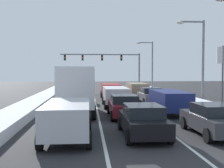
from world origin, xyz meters
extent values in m
plane|color=#28282B|center=(0.00, 17.84, 0.00)|extent=(120.00, 120.00, 0.00)
cube|color=silver|center=(1.70, 22.30, 0.00)|extent=(0.14, 49.07, 0.01)
cube|color=silver|center=(-1.70, 22.30, 0.00)|extent=(0.14, 49.07, 0.01)
cube|color=white|center=(7.00, 22.30, 0.30)|extent=(1.37, 49.07, 0.61)
cube|color=white|center=(-7.00, 22.30, 0.30)|extent=(2.12, 49.07, 0.59)
cube|color=#38383D|center=(3.63, 7.68, 0.63)|extent=(1.82, 4.50, 0.70)
cube|color=black|center=(3.63, 7.53, 1.23)|extent=(1.64, 2.20, 0.55)
cube|color=red|center=(2.94, 5.48, 0.75)|extent=(0.24, 0.08, 0.14)
cylinder|color=black|center=(2.74, 9.23, 0.33)|extent=(0.22, 0.66, 0.66)
cylinder|color=black|center=(4.52, 9.23, 0.33)|extent=(0.22, 0.66, 0.66)
cylinder|color=black|center=(2.74, 6.13, 0.33)|extent=(0.22, 0.66, 0.66)
cube|color=navy|center=(3.38, 14.27, 1.04)|extent=(1.95, 4.90, 1.25)
cube|color=black|center=(3.38, 11.86, 1.32)|extent=(1.56, 0.06, 0.55)
cube|color=red|center=(2.60, 11.87, 0.94)|extent=(0.20, 0.08, 0.28)
cube|color=red|center=(4.16, 11.87, 0.94)|extent=(0.20, 0.08, 0.28)
cylinder|color=black|center=(2.43, 15.97, 0.37)|extent=(0.25, 0.74, 0.74)
cylinder|color=black|center=(4.34, 15.97, 0.37)|extent=(0.25, 0.74, 0.74)
cylinder|color=black|center=(2.43, 12.57, 0.37)|extent=(0.25, 0.74, 0.74)
cylinder|color=black|center=(4.34, 12.57, 0.37)|extent=(0.25, 0.74, 0.74)
cube|color=slate|center=(3.52, 21.23, 0.63)|extent=(1.82, 4.50, 0.70)
cube|color=black|center=(3.52, 21.08, 1.23)|extent=(1.64, 2.20, 0.55)
cube|color=red|center=(2.82, 19.03, 0.75)|extent=(0.24, 0.08, 0.14)
cube|color=red|center=(4.21, 19.03, 0.75)|extent=(0.24, 0.08, 0.14)
cylinder|color=black|center=(2.63, 22.78, 0.33)|extent=(0.22, 0.66, 0.66)
cylinder|color=black|center=(4.41, 22.78, 0.33)|extent=(0.22, 0.66, 0.66)
cylinder|color=black|center=(2.63, 19.68, 0.33)|extent=(0.22, 0.66, 0.66)
cylinder|color=black|center=(4.41, 19.68, 0.33)|extent=(0.22, 0.66, 0.66)
cube|color=#937F60|center=(3.23, 27.19, 1.04)|extent=(1.95, 4.90, 1.25)
cube|color=black|center=(3.23, 24.78, 1.32)|extent=(1.56, 0.06, 0.55)
cube|color=red|center=(2.45, 24.79, 0.94)|extent=(0.20, 0.08, 0.28)
cube|color=red|center=(4.01, 24.79, 0.94)|extent=(0.20, 0.08, 0.28)
cylinder|color=black|center=(2.28, 28.89, 0.37)|extent=(0.25, 0.74, 0.74)
cylinder|color=black|center=(4.19, 28.89, 0.37)|extent=(0.25, 0.74, 0.74)
cylinder|color=black|center=(2.28, 25.49, 0.37)|extent=(0.25, 0.74, 0.74)
cylinder|color=black|center=(4.19, 25.49, 0.37)|extent=(0.25, 0.74, 0.74)
cube|color=black|center=(0.20, 7.68, 0.63)|extent=(1.82, 4.50, 0.70)
cube|color=black|center=(0.20, 7.53, 1.23)|extent=(1.64, 2.20, 0.55)
cube|color=red|center=(-0.49, 5.48, 0.75)|extent=(0.24, 0.08, 0.14)
cube|color=red|center=(0.89, 5.48, 0.75)|extent=(0.24, 0.08, 0.14)
cylinder|color=black|center=(-0.69, 9.23, 0.33)|extent=(0.22, 0.66, 0.66)
cylinder|color=black|center=(1.09, 9.23, 0.33)|extent=(0.22, 0.66, 0.66)
cylinder|color=black|center=(-0.69, 6.13, 0.33)|extent=(0.22, 0.66, 0.66)
cylinder|color=black|center=(1.09, 6.13, 0.33)|extent=(0.22, 0.66, 0.66)
cube|color=maroon|center=(-0.02, 13.27, 0.63)|extent=(1.82, 4.50, 0.70)
cube|color=black|center=(-0.02, 13.12, 1.23)|extent=(1.64, 2.20, 0.55)
cube|color=red|center=(-0.71, 11.07, 0.75)|extent=(0.24, 0.08, 0.14)
cube|color=red|center=(0.67, 11.07, 0.75)|extent=(0.24, 0.08, 0.14)
cylinder|color=black|center=(-0.91, 14.82, 0.33)|extent=(0.22, 0.66, 0.66)
cylinder|color=black|center=(0.87, 14.82, 0.33)|extent=(0.22, 0.66, 0.66)
cylinder|color=black|center=(-0.91, 11.72, 0.33)|extent=(0.22, 0.66, 0.66)
cylinder|color=black|center=(0.87, 11.72, 0.33)|extent=(0.22, 0.66, 0.66)
cube|color=silver|center=(-0.04, 18.99, 1.04)|extent=(1.95, 4.90, 1.25)
cube|color=black|center=(-0.04, 16.58, 1.32)|extent=(1.56, 0.06, 0.55)
cube|color=red|center=(-0.82, 16.59, 0.94)|extent=(0.20, 0.08, 0.28)
cube|color=red|center=(0.74, 16.59, 0.94)|extent=(0.20, 0.08, 0.28)
cylinder|color=black|center=(-0.99, 20.69, 0.37)|extent=(0.25, 0.74, 0.74)
cylinder|color=black|center=(0.92, 20.69, 0.37)|extent=(0.25, 0.74, 0.74)
cylinder|color=black|center=(-0.99, 17.29, 0.37)|extent=(0.25, 0.74, 0.74)
cylinder|color=black|center=(0.92, 17.29, 0.37)|extent=(0.25, 0.74, 0.74)
cube|color=maroon|center=(0.08, 25.65, 1.04)|extent=(1.95, 4.90, 1.25)
cube|color=black|center=(0.08, 23.24, 1.32)|extent=(1.56, 0.06, 0.55)
cube|color=red|center=(-0.70, 23.25, 0.94)|extent=(0.20, 0.08, 0.28)
cube|color=red|center=(0.86, 23.25, 0.94)|extent=(0.20, 0.08, 0.28)
cylinder|color=black|center=(-0.87, 27.35, 0.37)|extent=(0.25, 0.74, 0.74)
cylinder|color=black|center=(1.04, 27.35, 0.37)|extent=(0.25, 0.74, 0.74)
cylinder|color=black|center=(-0.87, 23.95, 0.37)|extent=(0.25, 0.74, 0.74)
cylinder|color=black|center=(1.04, 23.95, 0.37)|extent=(0.25, 0.74, 0.74)
cube|color=#B7BABF|center=(-3.31, 7.29, 1.04)|extent=(1.95, 4.90, 1.25)
cube|color=black|center=(-3.31, 4.88, 1.32)|extent=(1.56, 0.06, 0.55)
cube|color=red|center=(-4.09, 4.89, 0.94)|extent=(0.20, 0.08, 0.28)
cube|color=red|center=(-2.53, 4.89, 0.94)|extent=(0.20, 0.08, 0.28)
cylinder|color=black|center=(-4.26, 8.99, 0.37)|extent=(0.25, 0.74, 0.74)
cylinder|color=black|center=(-2.35, 8.99, 0.37)|extent=(0.25, 0.74, 0.74)
cylinder|color=black|center=(-4.26, 5.59, 0.37)|extent=(0.25, 0.74, 0.74)
cylinder|color=black|center=(-2.35, 5.59, 0.37)|extent=(0.25, 0.74, 0.74)
cube|color=#1E5633|center=(-3.17, 17.43, 1.56)|extent=(2.35, 2.20, 2.00)
cube|color=silver|center=(-3.17, 13.83, 2.06)|extent=(2.35, 5.00, 2.60)
cylinder|color=black|center=(-4.29, 17.73, 0.46)|extent=(0.28, 0.92, 0.92)
cylinder|color=black|center=(-2.04, 17.73, 0.46)|extent=(0.28, 0.92, 0.92)
cylinder|color=black|center=(-4.29, 12.33, 0.46)|extent=(0.28, 0.92, 0.92)
cylinder|color=black|center=(-2.04, 12.33, 0.46)|extent=(0.28, 0.92, 0.92)
cube|color=#38383D|center=(-3.24, 23.28, 0.63)|extent=(1.82, 4.50, 0.70)
cube|color=black|center=(-3.24, 23.13, 1.23)|extent=(1.64, 2.20, 0.55)
cube|color=red|center=(-3.93, 21.08, 0.75)|extent=(0.24, 0.08, 0.14)
cube|color=red|center=(-2.55, 21.08, 0.75)|extent=(0.24, 0.08, 0.14)
cylinder|color=black|center=(-4.13, 24.83, 0.33)|extent=(0.22, 0.66, 0.66)
cylinder|color=black|center=(-2.35, 24.83, 0.33)|extent=(0.22, 0.66, 0.66)
cylinder|color=black|center=(-4.13, 21.73, 0.33)|extent=(0.22, 0.66, 0.66)
cylinder|color=black|center=(-2.35, 21.73, 0.33)|extent=(0.22, 0.66, 0.66)
cube|color=navy|center=(-3.63, 28.94, 0.63)|extent=(1.82, 4.50, 0.70)
cube|color=black|center=(-3.63, 28.79, 1.23)|extent=(1.64, 2.20, 0.55)
cube|color=red|center=(-4.32, 26.74, 0.75)|extent=(0.24, 0.08, 0.14)
cube|color=red|center=(-2.94, 26.74, 0.75)|extent=(0.24, 0.08, 0.14)
cylinder|color=black|center=(-4.52, 30.49, 0.33)|extent=(0.22, 0.66, 0.66)
cylinder|color=black|center=(-2.74, 30.49, 0.33)|extent=(0.22, 0.66, 0.66)
cylinder|color=black|center=(-4.52, 27.39, 0.33)|extent=(0.22, 0.66, 0.66)
cylinder|color=black|center=(-2.74, 27.39, 0.33)|extent=(0.22, 0.66, 0.66)
cylinder|color=slate|center=(6.60, 44.61, 3.10)|extent=(0.28, 0.28, 6.20)
cube|color=slate|center=(-0.33, 44.61, 5.95)|extent=(13.86, 0.20, 0.20)
cube|color=black|center=(3.40, 44.61, 5.38)|extent=(0.34, 0.34, 0.95)
sphere|color=#4C0A0A|center=(3.40, 44.42, 5.66)|extent=(0.22, 0.22, 0.22)
sphere|color=#F2AD14|center=(3.40, 44.42, 5.38)|extent=(0.22, 0.22, 0.22)
sphere|color=#0C3819|center=(3.40, 44.42, 5.09)|extent=(0.22, 0.22, 0.22)
cube|color=black|center=(0.00, 44.61, 5.38)|extent=(0.34, 0.34, 0.95)
sphere|color=#4C0A0A|center=(0.00, 44.42, 5.66)|extent=(0.22, 0.22, 0.22)
sphere|color=#F2AD14|center=(0.00, 44.42, 5.38)|extent=(0.22, 0.22, 0.22)
sphere|color=#0C3819|center=(0.00, 44.42, 5.09)|extent=(0.22, 0.22, 0.22)
cube|color=black|center=(-3.40, 44.61, 5.38)|extent=(0.34, 0.34, 0.95)
sphere|color=#4C0A0A|center=(-3.40, 44.42, 5.66)|extent=(0.22, 0.22, 0.22)
sphere|color=#F2AD14|center=(-3.40, 44.42, 5.38)|extent=(0.22, 0.22, 0.22)
sphere|color=#0C3819|center=(-3.40, 44.42, 5.09)|extent=(0.22, 0.22, 0.22)
cube|color=black|center=(-6.46, 44.61, 5.38)|extent=(0.34, 0.34, 0.95)
sphere|color=#4C0A0A|center=(-6.46, 44.42, 5.66)|extent=(0.22, 0.22, 0.22)
sphere|color=#F2AD14|center=(-6.46, 44.42, 5.38)|extent=(0.22, 0.22, 0.22)
sphere|color=#0C3819|center=(-6.46, 44.42, 5.09)|extent=(0.22, 0.22, 0.22)
cylinder|color=gray|center=(8.19, 20.07, 3.87)|extent=(0.22, 0.22, 7.74)
cube|color=gray|center=(7.09, 20.07, 7.59)|extent=(2.20, 0.14, 0.14)
ellipsoid|color=#EAE5C6|center=(5.99, 20.07, 7.49)|extent=(0.70, 0.36, 0.24)
cylinder|color=gray|center=(7.45, 37.92, 3.79)|extent=(0.22, 0.22, 7.58)
cube|color=gray|center=(6.35, 37.92, 7.43)|extent=(2.20, 0.14, 0.14)
ellipsoid|color=#EAE5C6|center=(5.25, 37.92, 7.33)|extent=(0.70, 0.36, 0.24)
cylinder|color=#59595B|center=(10.43, 20.78, 2.75)|extent=(0.16, 0.16, 5.50)
camera|label=1|loc=(-2.34, -5.63, 3.11)|focal=45.92mm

